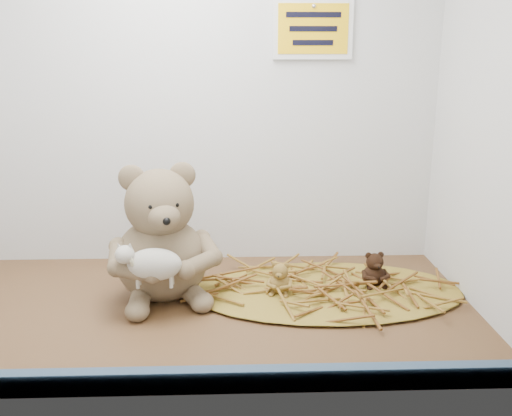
{
  "coord_description": "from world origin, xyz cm",
  "views": [
    {
      "loc": [
        12.21,
        -105.52,
        49.5
      ],
      "look_at": [
        16.07,
        2.0,
        20.36
      ],
      "focal_mm": 40.0,
      "sensor_mm": 36.0,
      "label": 1
    }
  ],
  "objects_px": {
    "toy_lamb": "(154,265)",
    "mini_teddy_brown": "(374,268)",
    "main_teddy": "(160,232)",
    "mini_teddy_tan": "(280,277)"
  },
  "relations": [
    {
      "from": "main_teddy",
      "to": "mini_teddy_tan",
      "type": "bearing_deg",
      "value": -18.67
    },
    {
      "from": "toy_lamb",
      "to": "mini_teddy_tan",
      "type": "height_order",
      "value": "toy_lamb"
    },
    {
      "from": "toy_lamb",
      "to": "mini_teddy_tan",
      "type": "distance_m",
      "value": 0.27
    },
    {
      "from": "main_teddy",
      "to": "mini_teddy_brown",
      "type": "bearing_deg",
      "value": -12.75
    },
    {
      "from": "mini_teddy_brown",
      "to": "main_teddy",
      "type": "bearing_deg",
      "value": 176.28
    },
    {
      "from": "mini_teddy_tan",
      "to": "toy_lamb",
      "type": "bearing_deg",
      "value": -145.82
    },
    {
      "from": "toy_lamb",
      "to": "mini_teddy_brown",
      "type": "bearing_deg",
      "value": 15.22
    },
    {
      "from": "toy_lamb",
      "to": "mini_teddy_brown",
      "type": "xyz_separation_m",
      "value": [
        0.45,
        0.12,
        -0.06
      ]
    },
    {
      "from": "mini_teddy_tan",
      "to": "mini_teddy_brown",
      "type": "relative_size",
      "value": 0.9
    },
    {
      "from": "mini_teddy_tan",
      "to": "mini_teddy_brown",
      "type": "xyz_separation_m",
      "value": [
        0.21,
        0.04,
        0.0
      ]
    }
  ]
}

